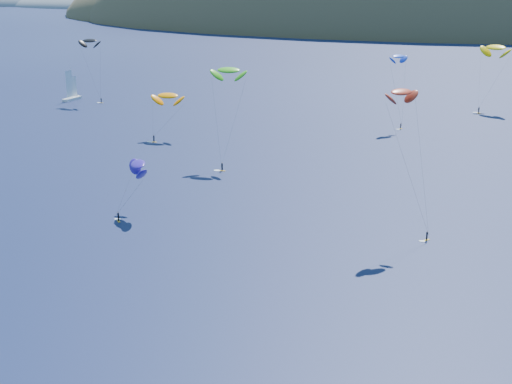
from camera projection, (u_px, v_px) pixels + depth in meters
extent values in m
ellipsoid|color=#3D3526|center=(431.00, 39.00, 570.98)|extent=(600.00, 300.00, 210.00)
ellipsoid|color=#3D3526|center=(248.00, 24.00, 634.63)|extent=(340.00, 240.00, 120.00)
ellipsoid|color=slate|center=(16.00, 3.00, 870.11)|extent=(400.00, 240.00, 60.00)
ellipsoid|color=slate|center=(106.00, 6.00, 799.99)|extent=(240.00, 180.00, 44.00)
cube|color=silver|center=(72.00, 99.00, 257.93)|extent=(3.76, 8.63, 1.00)
cylinder|color=silver|center=(71.00, 83.00, 256.61)|extent=(0.16, 0.16, 11.71)
cube|color=gold|center=(154.00, 142.00, 198.89)|extent=(1.55, 0.46, 0.09)
cylinder|color=black|center=(154.00, 139.00, 198.59)|extent=(0.36, 0.36, 1.65)
sphere|color=#8C6047|center=(154.00, 135.00, 198.29)|extent=(0.28, 0.28, 0.28)
ellipsoid|color=#FF8800|center=(168.00, 96.00, 201.82)|extent=(9.39, 4.43, 5.22)
cube|color=gold|center=(222.00, 171.00, 171.99)|extent=(1.59, 0.50, 0.09)
cylinder|color=black|center=(222.00, 167.00, 171.68)|extent=(0.37, 0.37, 1.69)
sphere|color=#8C6047|center=(222.00, 163.00, 171.38)|extent=(0.28, 0.28, 0.28)
ellipsoid|color=green|center=(229.00, 70.00, 175.95)|extent=(8.94, 4.34, 4.93)
cube|color=gold|center=(400.00, 129.00, 214.37)|extent=(1.12, 1.27, 0.07)
cylinder|color=black|center=(401.00, 126.00, 214.11)|extent=(0.31, 0.31, 1.41)
sphere|color=#8C6047|center=(401.00, 123.00, 213.86)|extent=(0.24, 0.24, 0.24)
ellipsoid|color=blue|center=(398.00, 56.00, 213.35)|extent=(6.86, 7.45, 3.88)
cube|color=gold|center=(427.00, 240.00, 129.74)|extent=(1.19, 1.19, 0.07)
cylinder|color=black|center=(427.00, 236.00, 129.49)|extent=(0.31, 0.31, 1.39)
sphere|color=#8C6047|center=(427.00, 232.00, 129.23)|extent=(0.23, 0.23, 0.23)
ellipsoid|color=#A42816|center=(401.00, 92.00, 128.17)|extent=(7.26, 7.24, 3.90)
cube|color=gold|center=(119.00, 221.00, 139.06)|extent=(1.16, 1.40, 0.08)
cylinder|color=black|center=(118.00, 217.00, 138.78)|extent=(0.33, 0.33, 1.52)
sphere|color=#8C6047|center=(118.00, 213.00, 138.50)|extent=(0.25, 0.25, 0.25)
ellipsoid|color=#271490|center=(138.00, 164.00, 142.05)|extent=(8.19, 9.25, 4.76)
cube|color=gold|center=(479.00, 113.00, 235.99)|extent=(1.52, 1.35, 0.09)
cylinder|color=black|center=(479.00, 110.00, 235.68)|extent=(0.37, 0.37, 1.69)
sphere|color=#8C6047|center=(479.00, 107.00, 235.37)|extent=(0.28, 0.28, 0.28)
ellipsoid|color=#E4C206|center=(496.00, 47.00, 239.63)|extent=(12.06, 11.13, 6.28)
cube|color=gold|center=(101.00, 103.00, 252.70)|extent=(1.40, 0.49, 0.08)
cylinder|color=black|center=(101.00, 100.00, 252.43)|extent=(0.32, 0.32, 1.48)
sphere|color=#8C6047|center=(101.00, 98.00, 252.16)|extent=(0.25, 0.25, 0.25)
ellipsoid|color=black|center=(90.00, 41.00, 250.77)|extent=(8.40, 4.31, 4.56)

